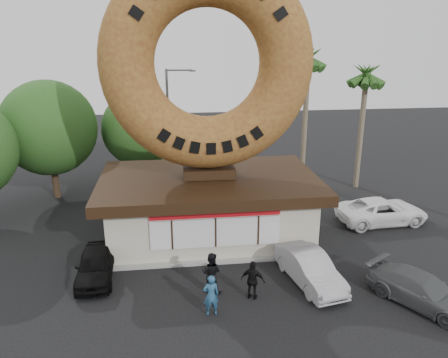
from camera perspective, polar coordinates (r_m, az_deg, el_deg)
name	(u,v)px	position (r m, az deg, el deg)	size (l,w,h in m)	color
ground	(223,298)	(18.50, -0.07, -15.24)	(90.00, 90.00, 0.00)	black
donut_shop	(209,204)	(22.99, -1.92, -3.30)	(11.20, 7.20, 3.80)	beige
giant_donut	(208,64)	(21.43, -2.13, 14.80)	(10.24, 10.24, 2.61)	olive
tree_west	(49,128)	(29.83, -21.92, 6.19)	(6.00, 6.00, 7.65)	#473321
tree_mid	(140,129)	(31.00, -10.97, 6.42)	(5.20, 5.20, 6.63)	#473321
palm_near	(308,63)	(30.83, 10.96, 14.61)	(2.60, 2.60, 9.75)	#726651
palm_far	(366,79)	(30.78, 18.08, 12.32)	(2.60, 2.60, 8.75)	#726651
street_lamp	(170,119)	(31.83, -7.04, 7.77)	(2.11, 0.20, 8.00)	#59595E
person_left	(211,295)	(17.11, -1.71, -14.94)	(0.62, 0.41, 1.69)	navy
person_center	(211,273)	(18.40, -1.67, -12.17)	(0.87, 0.68, 1.80)	black
person_right	(253,280)	(18.06, 3.78, -13.06)	(0.98, 0.41, 1.68)	black
car_black	(95,265)	(20.26, -16.45, -10.72)	(1.54, 3.82, 1.30)	black
car_silver	(310,268)	(19.48, 11.14, -11.39)	(1.46, 4.18, 1.38)	#A5A4A9
car_grey	(422,290)	(19.45, 24.41, -13.07)	(1.76, 4.33, 1.26)	#585B5D
car_white	(382,211)	(26.44, 19.93, -3.95)	(2.35, 5.11, 1.42)	white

